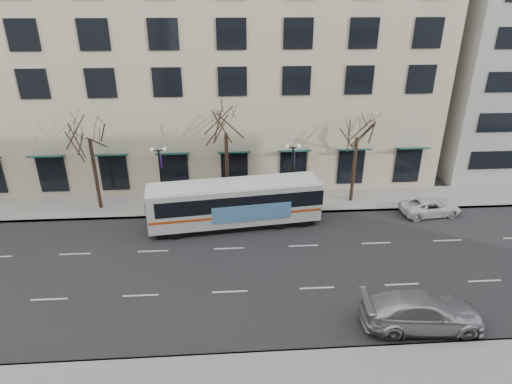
{
  "coord_description": "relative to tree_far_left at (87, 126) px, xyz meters",
  "views": [
    {
      "loc": [
        0.15,
        -22.06,
        15.23
      ],
      "look_at": [
        1.81,
        2.47,
        4.0
      ],
      "focal_mm": 30.0,
      "sensor_mm": 36.0,
      "label": 1
    }
  ],
  "objects": [
    {
      "name": "tree_far_mid",
      "position": [
        10.0,
        0.0,
        0.21
      ],
      "size": [
        3.6,
        3.6,
        8.55
      ],
      "color": "black",
      "rests_on": "ground"
    },
    {
      "name": "tree_far_left",
      "position": [
        0.0,
        0.0,
        0.0
      ],
      "size": [
        3.6,
        3.6,
        8.34
      ],
      "color": "black",
      "rests_on": "ground"
    },
    {
      "name": "city_bus",
      "position": [
        10.57,
        -3.28,
        -4.88
      ],
      "size": [
        12.51,
        4.15,
        3.33
      ],
      "rotation": [
        0.0,
        0.0,
        0.12
      ],
      "color": "white",
      "rests_on": "ground"
    },
    {
      "name": "lamp_post_left",
      "position": [
        5.01,
        -0.6,
        -3.75
      ],
      "size": [
        1.22,
        0.45,
        5.21
      ],
      "color": "black",
      "rests_on": "ground"
    },
    {
      "name": "silver_car",
      "position": [
        19.61,
        -14.5,
        -5.81
      ],
      "size": [
        6.21,
        2.79,
        1.77
      ],
      "primitive_type": "imported",
      "rotation": [
        0.0,
        0.0,
        1.52
      ],
      "color": "#B2B4BA",
      "rests_on": "ground"
    },
    {
      "name": "tree_far_right",
      "position": [
        20.0,
        0.0,
        -0.28
      ],
      "size": [
        3.6,
        3.6,
        8.06
      ],
      "color": "black",
      "rests_on": "ground"
    },
    {
      "name": "lamp_post_right",
      "position": [
        15.01,
        -0.6,
        -3.75
      ],
      "size": [
        1.22,
        0.45,
        5.21
      ],
      "color": "black",
      "rests_on": "ground"
    },
    {
      "name": "sidewalk_far",
      "position": [
        15.0,
        0.2,
        -6.62
      ],
      "size": [
        80.0,
        4.0,
        0.15
      ],
      "primitive_type": "cube",
      "color": "gray",
      "rests_on": "ground"
    },
    {
      "name": "white_pickup",
      "position": [
        25.43,
        -2.6,
        -6.07
      ],
      "size": [
        4.74,
        2.56,
        1.26
      ],
      "primitive_type": "imported",
      "rotation": [
        0.0,
        0.0,
        1.68
      ],
      "color": "silver",
      "rests_on": "ground"
    },
    {
      "name": "building_hotel",
      "position": [
        8.0,
        12.2,
        5.3
      ],
      "size": [
        40.0,
        20.0,
        24.0
      ],
      "primitive_type": "cube",
      "color": "#C0B193",
      "rests_on": "ground"
    },
    {
      "name": "ground",
      "position": [
        10.0,
        -8.8,
        -6.7
      ],
      "size": [
        160.0,
        160.0,
        0.0
      ],
      "primitive_type": "plane",
      "color": "black",
      "rests_on": "ground"
    }
  ]
}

